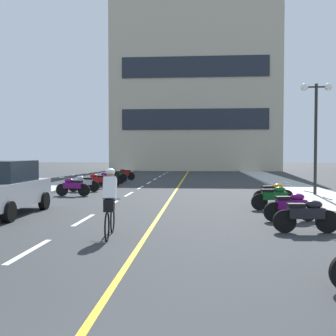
# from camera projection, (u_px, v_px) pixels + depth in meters

# --- Properties ---
(ground_plane) EXTENTS (140.00, 140.00, 0.00)m
(ground_plane) POSITION_uv_depth(u_px,v_px,m) (172.00, 189.00, 23.34)
(ground_plane) COLOR #2D3033
(curb_left) EXTENTS (2.40, 72.00, 0.12)m
(curb_left) POSITION_uv_depth(u_px,v_px,m) (67.00, 184.00, 26.90)
(curb_left) COLOR #A8A8A3
(curb_left) RESTS_ON ground
(curb_right) EXTENTS (2.40, 72.00, 0.12)m
(curb_right) POSITION_uv_depth(u_px,v_px,m) (288.00, 185.00, 25.76)
(curb_right) COLOR #A8A8A3
(curb_right) RESTS_ON ground
(lane_dash_1) EXTENTS (0.14, 2.20, 0.01)m
(lane_dash_1) POSITION_uv_depth(u_px,v_px,m) (30.00, 251.00, 8.55)
(lane_dash_1) COLOR silver
(lane_dash_1) RESTS_ON ground
(lane_dash_2) EXTENTS (0.14, 2.20, 0.01)m
(lane_dash_2) POSITION_uv_depth(u_px,v_px,m) (84.00, 220.00, 12.54)
(lane_dash_2) COLOR silver
(lane_dash_2) RESTS_ON ground
(lane_dash_3) EXTENTS (0.14, 2.20, 0.01)m
(lane_dash_3) POSITION_uv_depth(u_px,v_px,m) (112.00, 204.00, 16.52)
(lane_dash_3) COLOR silver
(lane_dash_3) RESTS_ON ground
(lane_dash_4) EXTENTS (0.14, 2.20, 0.01)m
(lane_dash_4) POSITION_uv_depth(u_px,v_px,m) (129.00, 194.00, 20.51)
(lane_dash_4) COLOR silver
(lane_dash_4) RESTS_ON ground
(lane_dash_5) EXTENTS (0.14, 2.20, 0.01)m
(lane_dash_5) POSITION_uv_depth(u_px,v_px,m) (141.00, 187.00, 24.49)
(lane_dash_5) COLOR silver
(lane_dash_5) RESTS_ON ground
(lane_dash_6) EXTENTS (0.14, 2.20, 0.01)m
(lane_dash_6) POSITION_uv_depth(u_px,v_px,m) (149.00, 183.00, 28.48)
(lane_dash_6) COLOR silver
(lane_dash_6) RESTS_ON ground
(lane_dash_7) EXTENTS (0.14, 2.20, 0.01)m
(lane_dash_7) POSITION_uv_depth(u_px,v_px,m) (155.00, 179.00, 32.46)
(lane_dash_7) COLOR silver
(lane_dash_7) RESTS_ON ground
(lane_dash_8) EXTENTS (0.14, 2.20, 0.01)m
(lane_dash_8) POSITION_uv_depth(u_px,v_px,m) (160.00, 176.00, 36.45)
(lane_dash_8) COLOR silver
(lane_dash_8) RESTS_ON ground
(lane_dash_9) EXTENTS (0.14, 2.20, 0.01)m
(lane_dash_9) POSITION_uv_depth(u_px,v_px,m) (164.00, 174.00, 40.43)
(lane_dash_9) COLOR silver
(lane_dash_9) RESTS_ON ground
(lane_dash_10) EXTENTS (0.14, 2.20, 0.01)m
(lane_dash_10) POSITION_uv_depth(u_px,v_px,m) (167.00, 172.00, 44.42)
(lane_dash_10) COLOR silver
(lane_dash_10) RESTS_ON ground
(lane_dash_11) EXTENTS (0.14, 2.20, 0.01)m
(lane_dash_11) POSITION_uv_depth(u_px,v_px,m) (170.00, 171.00, 48.40)
(lane_dash_11) COLOR silver
(lane_dash_11) RESTS_ON ground
(centre_line_yellow) EXTENTS (0.12, 66.00, 0.01)m
(centre_line_yellow) POSITION_uv_depth(u_px,v_px,m) (179.00, 185.00, 26.31)
(centre_line_yellow) COLOR gold
(centre_line_yellow) RESTS_ON ground
(office_building) EXTENTS (20.28, 6.31, 20.16)m
(office_building) POSITION_uv_depth(u_px,v_px,m) (195.00, 89.00, 49.90)
(office_building) COLOR #BCAD93
(office_building) RESTS_ON ground
(street_lamp_mid) EXTENTS (1.46, 0.36, 5.26)m
(street_lamp_mid) POSITION_uv_depth(u_px,v_px,m) (316.00, 113.00, 19.08)
(street_lamp_mid) COLOR black
(street_lamp_mid) RESTS_ON curb_right
(parked_car_near) EXTENTS (1.94, 4.21, 1.82)m
(parked_car_near) POSITION_uv_depth(u_px,v_px,m) (3.00, 188.00, 13.51)
(parked_car_near) COLOR black
(parked_car_near) RESTS_ON ground
(motorcycle_2) EXTENTS (1.70, 0.60, 0.92)m
(motorcycle_2) POSITION_uv_depth(u_px,v_px,m) (306.00, 215.00, 10.47)
(motorcycle_2) COLOR black
(motorcycle_2) RESTS_ON ground
(motorcycle_3) EXTENTS (1.69, 0.63, 0.92)m
(motorcycle_3) POSITION_uv_depth(u_px,v_px,m) (291.00, 206.00, 12.25)
(motorcycle_3) COLOR black
(motorcycle_3) RESTS_ON ground
(motorcycle_4) EXTENTS (1.69, 0.61, 0.92)m
(motorcycle_4) POSITION_uv_depth(u_px,v_px,m) (275.00, 197.00, 14.72)
(motorcycle_4) COLOR black
(motorcycle_4) RESTS_ON ground
(motorcycle_5) EXTENTS (1.67, 0.70, 0.92)m
(motorcycle_5) POSITION_uv_depth(u_px,v_px,m) (274.00, 193.00, 16.21)
(motorcycle_5) COLOR black
(motorcycle_5) RESTS_ON ground
(motorcycle_6) EXTENTS (1.70, 0.60, 0.92)m
(motorcycle_6) POSITION_uv_depth(u_px,v_px,m) (73.00, 186.00, 19.55)
(motorcycle_6) COLOR black
(motorcycle_6) RESTS_ON ground
(motorcycle_7) EXTENTS (1.70, 0.60, 0.92)m
(motorcycle_7) POSITION_uv_depth(u_px,v_px,m) (84.00, 183.00, 21.73)
(motorcycle_7) COLOR black
(motorcycle_7) RESTS_ON ground
(motorcycle_8) EXTENTS (1.70, 0.60, 0.92)m
(motorcycle_8) POSITION_uv_depth(u_px,v_px,m) (97.00, 180.00, 23.84)
(motorcycle_8) COLOR black
(motorcycle_8) RESTS_ON ground
(motorcycle_9) EXTENTS (1.70, 0.60, 0.92)m
(motorcycle_9) POSITION_uv_depth(u_px,v_px,m) (107.00, 179.00, 25.61)
(motorcycle_9) COLOR black
(motorcycle_9) RESTS_ON ground
(motorcycle_10) EXTENTS (1.70, 0.60, 0.92)m
(motorcycle_10) POSITION_uv_depth(u_px,v_px,m) (112.00, 177.00, 27.52)
(motorcycle_10) COLOR black
(motorcycle_10) RESTS_ON ground
(motorcycle_11) EXTENTS (1.67, 0.71, 0.92)m
(motorcycle_11) POSITION_uv_depth(u_px,v_px,m) (116.00, 175.00, 29.54)
(motorcycle_11) COLOR black
(motorcycle_11) RESTS_ON ground
(motorcycle_12) EXTENTS (1.66, 0.72, 0.92)m
(motorcycle_12) POSITION_uv_depth(u_px,v_px,m) (125.00, 174.00, 31.47)
(motorcycle_12) COLOR black
(motorcycle_12) RESTS_ON ground
(cyclist_rider) EXTENTS (0.43, 1.77, 1.71)m
(cyclist_rider) POSITION_uv_depth(u_px,v_px,m) (110.00, 201.00, 10.01)
(cyclist_rider) COLOR black
(cyclist_rider) RESTS_ON ground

